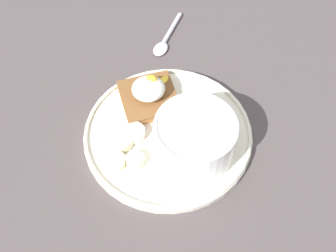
# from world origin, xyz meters

# --- Properties ---
(ground_plane) EXTENTS (1.20, 1.20, 0.02)m
(ground_plane) POSITION_xyz_m (0.00, 0.00, 0.01)
(ground_plane) COLOR #4A4143
(ground_plane) RESTS_ON ground
(plate) EXTENTS (0.26, 0.26, 0.02)m
(plate) POSITION_xyz_m (0.00, 0.00, 0.03)
(plate) COLOR silver
(plate) RESTS_ON ground_plane
(oatmeal_bowl) EXTENTS (0.12, 0.12, 0.07)m
(oatmeal_bowl) POSITION_xyz_m (0.04, -0.03, 0.06)
(oatmeal_bowl) COLOR white
(oatmeal_bowl) RESTS_ON plate
(toast_slice) EXTENTS (0.10, 0.10, 0.01)m
(toast_slice) POSITION_xyz_m (-0.03, 0.07, 0.04)
(toast_slice) COLOR brown
(toast_slice) RESTS_ON plate
(poached_egg) EXTENTS (0.06, 0.06, 0.04)m
(poached_egg) POSITION_xyz_m (-0.03, 0.07, 0.06)
(poached_egg) COLOR white
(poached_egg) RESTS_ON toast_slice
(banana_slice_front) EXTENTS (0.05, 0.05, 0.02)m
(banana_slice_front) POSITION_xyz_m (-0.07, -0.01, 0.04)
(banana_slice_front) COLOR beige
(banana_slice_front) RESTS_ON plate
(banana_slice_left) EXTENTS (0.03, 0.03, 0.01)m
(banana_slice_left) POSITION_xyz_m (-0.05, -0.05, 0.04)
(banana_slice_left) COLOR #F2EAB0
(banana_slice_left) RESTS_ON plate
(banana_slice_back) EXTENTS (0.04, 0.04, 0.01)m
(banana_slice_back) POSITION_xyz_m (-0.08, -0.05, 0.03)
(banana_slice_back) COLOR beige
(banana_slice_back) RESTS_ON plate
(banana_slice_right) EXTENTS (0.05, 0.05, 0.01)m
(banana_slice_right) POSITION_xyz_m (-0.05, 0.00, 0.04)
(banana_slice_right) COLOR #FBE3C8
(banana_slice_right) RESTS_ON plate
(spoon) EXTENTS (0.07, 0.11, 0.01)m
(spoon) POSITION_xyz_m (0.01, 0.21, 0.02)
(spoon) COLOR silver
(spoon) RESTS_ON ground_plane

